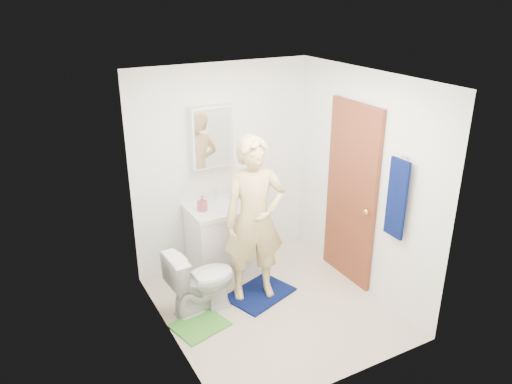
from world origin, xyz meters
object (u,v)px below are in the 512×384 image
(medicine_cabinet, at_px, (212,137))
(toothbrush_cup, at_px, (237,193))
(vanity_cabinet, at_px, (223,241))
(toilet, at_px, (202,280))
(soap_dispenser, at_px, (202,203))
(man, at_px, (255,220))
(towel, at_px, (397,199))

(medicine_cabinet, height_order, toothbrush_cup, medicine_cabinet)
(vanity_cabinet, xyz_separation_m, medicine_cabinet, (0.00, 0.22, 1.20))
(medicine_cabinet, bearing_deg, toilet, -122.40)
(medicine_cabinet, distance_m, soap_dispenser, 0.75)
(toothbrush_cup, bearing_deg, vanity_cabinet, -152.01)
(man, bearing_deg, toothbrush_cup, 91.42)
(soap_dispenser, bearing_deg, man, -60.92)
(vanity_cabinet, height_order, soap_dispenser, soap_dispenser)
(vanity_cabinet, distance_m, man, 0.81)
(towel, xyz_separation_m, man, (-1.10, 0.86, -0.34))
(towel, bearing_deg, soap_dispenser, 134.52)
(vanity_cabinet, distance_m, toilet, 0.80)
(medicine_cabinet, xyz_separation_m, man, (0.08, -0.85, -0.69))
(towel, bearing_deg, man, 142.03)
(medicine_cabinet, distance_m, towel, 2.11)
(towel, distance_m, toothbrush_cup, 1.90)
(toothbrush_cup, xyz_separation_m, man, (-0.17, -0.76, 0.01))
(toilet, relative_size, soap_dispenser, 4.02)
(toothbrush_cup, distance_m, man, 0.78)
(vanity_cabinet, distance_m, towel, 2.08)
(vanity_cabinet, distance_m, toothbrush_cup, 0.58)
(toilet, distance_m, soap_dispenser, 0.86)
(toilet, bearing_deg, man, -95.96)
(medicine_cabinet, relative_size, towel, 0.87)
(soap_dispenser, bearing_deg, medicine_cabinet, 44.96)
(medicine_cabinet, bearing_deg, vanity_cabinet, -90.00)
(towel, xyz_separation_m, toothbrush_cup, (-0.93, 1.62, -0.35))
(toilet, relative_size, man, 0.41)
(vanity_cabinet, bearing_deg, medicine_cabinet, 90.00)
(medicine_cabinet, bearing_deg, towel, -55.39)
(towel, bearing_deg, toilet, 152.76)
(toilet, height_order, soap_dispenser, soap_dispenser)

